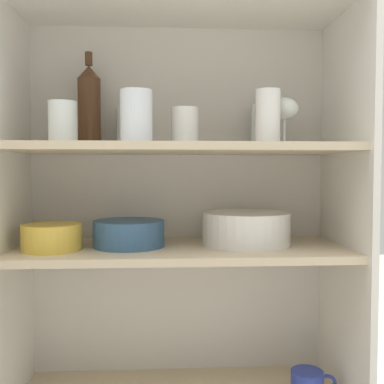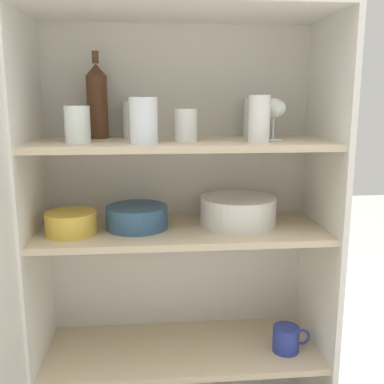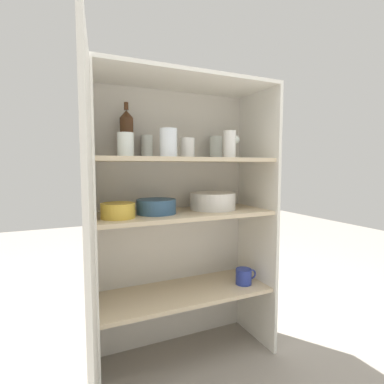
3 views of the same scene
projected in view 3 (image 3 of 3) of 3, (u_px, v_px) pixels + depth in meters
ground_plane at (198, 376)px, 1.43m from camera, size 8.00×8.00×0.00m
cupboard_back_panel at (171, 219)px, 1.69m from camera, size 0.92×0.02×1.41m
cupboard_side_left at (90, 233)px, 1.34m from camera, size 0.02×0.38×1.41m
cupboard_side_right at (256, 218)px, 1.71m from camera, size 0.02×0.38×1.41m
cupboard_top_panel at (183, 81)px, 1.46m from camera, size 0.92×0.38×0.02m
shelf_board_lower at (183, 293)px, 1.55m from camera, size 0.89×0.34×0.02m
shelf_board_middle at (183, 214)px, 1.52m from camera, size 0.89×0.34×0.02m
shelf_board_upper at (183, 160)px, 1.49m from camera, size 0.89×0.34×0.02m
cupboard_door at (91, 262)px, 0.94m from camera, size 0.08×0.46×1.41m
tumbler_glass_0 at (187, 148)px, 1.47m from camera, size 0.07×0.07×0.10m
tumbler_glass_1 at (147, 147)px, 1.53m from camera, size 0.06×0.06×0.12m
tumbler_glass_2 at (230, 144)px, 1.50m from camera, size 0.06×0.06×0.13m
tumbler_glass_3 at (168, 143)px, 1.36m from camera, size 0.08×0.08×0.13m
tumbler_glass_4 at (216, 148)px, 1.69m from camera, size 0.07×0.07×0.13m
tumbler_glass_5 at (126, 145)px, 1.32m from camera, size 0.07×0.07×0.10m
wine_glass_0 at (233, 141)px, 1.58m from camera, size 0.07×0.07×0.13m
wine_bottle at (127, 134)px, 1.47m from camera, size 0.07×0.07×0.27m
plate_stack_white at (213, 201)px, 1.61m from camera, size 0.24×0.24×0.09m
mixing_bowl_large at (156, 206)px, 1.46m from camera, size 0.19×0.19×0.07m
serving_bowl_small at (118, 210)px, 1.34m from camera, size 0.15×0.15×0.07m
coffee_mug_primary at (244, 276)px, 1.64m from camera, size 0.12×0.09×0.08m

